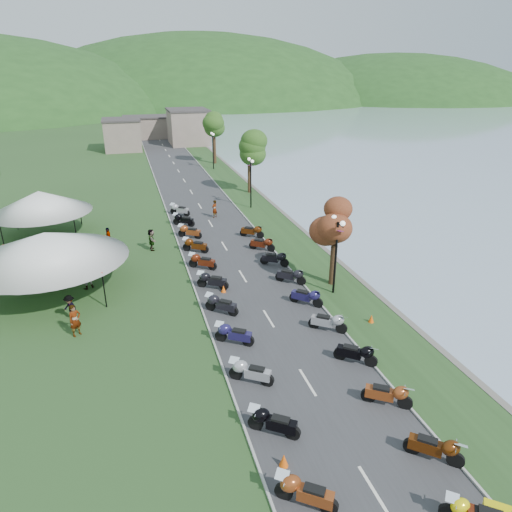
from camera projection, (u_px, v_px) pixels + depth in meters
road at (200, 206)px, 47.69m from camera, size 7.00×120.00×0.02m
hills_backdrop at (136, 102)px, 189.68m from camera, size 360.00×120.00×76.00m
far_building at (149, 129)px, 86.15m from camera, size 18.00×16.00×5.00m
moto_row_left at (229, 319)px, 25.32m from camera, size 2.60×45.69×1.10m
moto_row_right at (328, 322)px, 25.00m from camera, size 2.60×33.44×1.10m
vendor_tent_main at (50, 262)px, 29.00m from camera, size 6.57×6.57×4.00m
vendor_tent_side at (43, 214)px, 38.38m from camera, size 5.40×5.40×4.00m
tree_lakeside at (335, 239)px, 29.44m from camera, size 2.30×2.30×6.39m
pedestrian_a at (78, 335)px, 24.80m from camera, size 0.83×0.79×1.84m
pedestrian_b at (87, 288)px, 30.01m from camera, size 0.99×0.79×1.78m
pedestrian_c at (72, 320)px, 26.25m from camera, size 0.98×1.06×1.59m
traffic_cone_near at (284, 460)px, 16.56m from camera, size 0.35×0.35×0.55m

